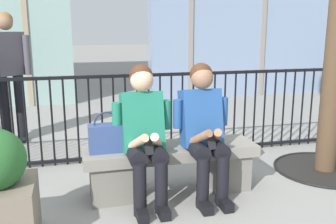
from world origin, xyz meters
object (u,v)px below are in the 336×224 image
at_px(seated_person_with_phone, 144,131).
at_px(handbag_on_bench, 107,137).
at_px(seated_person_companion, 204,127).
at_px(bystander_at_railing, 9,68).
at_px(stone_bench, 171,164).

relative_size(seated_person_with_phone, handbag_on_bench, 3.35).
height_order(seated_person_companion, handbag_on_bench, seated_person_companion).
relative_size(seated_person_companion, bystander_at_railing, 0.71).
bearing_deg(stone_bench, handbag_on_bench, -179.01).
xyz_separation_m(seated_person_with_phone, bystander_at_railing, (-1.36, 2.25, 0.35)).
relative_size(seated_person_with_phone, seated_person_companion, 1.00).
xyz_separation_m(seated_person_with_phone, seated_person_companion, (0.54, 0.00, 0.00)).
height_order(seated_person_with_phone, bystander_at_railing, bystander_at_railing).
distance_m(seated_person_with_phone, handbag_on_bench, 0.34).
bearing_deg(seated_person_with_phone, bystander_at_railing, 121.23).
bearing_deg(handbag_on_bench, seated_person_companion, -7.93).
xyz_separation_m(seated_person_companion, handbag_on_bench, (-0.85, 0.12, -0.07)).
bearing_deg(bystander_at_railing, seated_person_with_phone, -58.77).
relative_size(seated_person_companion, handbag_on_bench, 3.35).
relative_size(stone_bench, seated_person_companion, 1.32).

